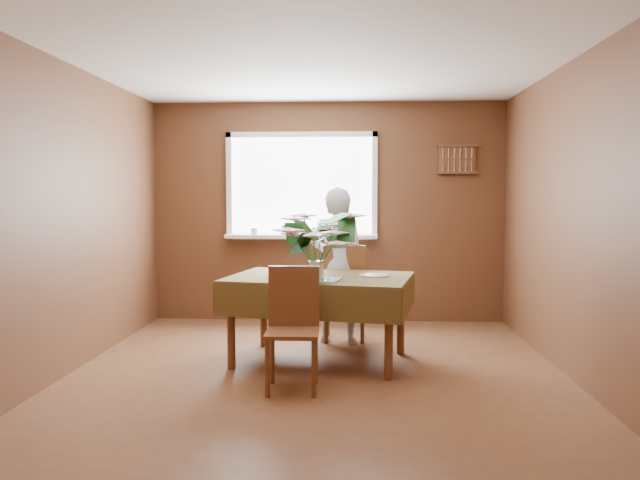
# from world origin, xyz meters

# --- Properties ---
(floor) EXTENTS (4.50, 4.50, 0.00)m
(floor) POSITION_xyz_m (0.00, 0.00, 0.00)
(floor) COLOR brown
(floor) RESTS_ON ground
(ceiling) EXTENTS (4.50, 4.50, 0.00)m
(ceiling) POSITION_xyz_m (0.00, 0.00, 2.50)
(ceiling) COLOR white
(ceiling) RESTS_ON wall_back
(wall_back) EXTENTS (4.00, 0.00, 4.00)m
(wall_back) POSITION_xyz_m (0.00, 2.25, 1.25)
(wall_back) COLOR brown
(wall_back) RESTS_ON floor
(wall_front) EXTENTS (4.00, 0.00, 4.00)m
(wall_front) POSITION_xyz_m (0.00, -2.25, 1.25)
(wall_front) COLOR brown
(wall_front) RESTS_ON floor
(wall_left) EXTENTS (0.00, 4.50, 4.50)m
(wall_left) POSITION_xyz_m (-2.00, 0.00, 1.25)
(wall_left) COLOR brown
(wall_left) RESTS_ON floor
(wall_right) EXTENTS (0.00, 4.50, 4.50)m
(wall_right) POSITION_xyz_m (2.00, 0.00, 1.25)
(wall_right) COLOR brown
(wall_right) RESTS_ON floor
(window_assembly) EXTENTS (1.72, 0.20, 1.22)m
(window_assembly) POSITION_xyz_m (-0.29, 2.20, 1.36)
(window_assembly) COLOR white
(window_assembly) RESTS_ON wall_back
(spoon_rack) EXTENTS (0.44, 0.05, 0.33)m
(spoon_rack) POSITION_xyz_m (1.45, 2.22, 1.85)
(spoon_rack) COLOR brown
(spoon_rack) RESTS_ON wall_back
(dining_table) EXTENTS (1.71, 1.32, 0.75)m
(dining_table) POSITION_xyz_m (0.00, 0.45, 0.66)
(dining_table) COLOR brown
(dining_table) RESTS_ON floor
(chair_far) EXTENTS (0.42, 0.42, 0.96)m
(chair_far) POSITION_xyz_m (0.21, 1.20, 0.52)
(chair_far) COLOR brown
(chair_far) RESTS_ON floor
(chair_near) EXTENTS (0.40, 0.40, 0.90)m
(chair_near) POSITION_xyz_m (-0.16, -0.30, 0.50)
(chair_near) COLOR brown
(chair_near) RESTS_ON floor
(seated_woman) EXTENTS (0.62, 0.47, 1.52)m
(seated_woman) POSITION_xyz_m (0.14, 1.15, 0.76)
(seated_woman) COLOR white
(seated_woman) RESTS_ON floor
(flower_bouquet) EXTENTS (0.63, 0.63, 0.54)m
(flower_bouquet) POSITION_xyz_m (-0.01, 0.21, 1.10)
(flower_bouquet) COLOR white
(flower_bouquet) RESTS_ON dining_table
(side_plate) EXTENTS (0.29, 0.29, 0.01)m
(side_plate) POSITION_xyz_m (0.47, 0.47, 0.75)
(side_plate) COLOR white
(side_plate) RESTS_ON dining_table
(table_knife) EXTENTS (0.04, 0.22, 0.00)m
(table_knife) POSITION_xyz_m (0.08, 0.16, 0.75)
(table_knife) COLOR silver
(table_knife) RESTS_ON dining_table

